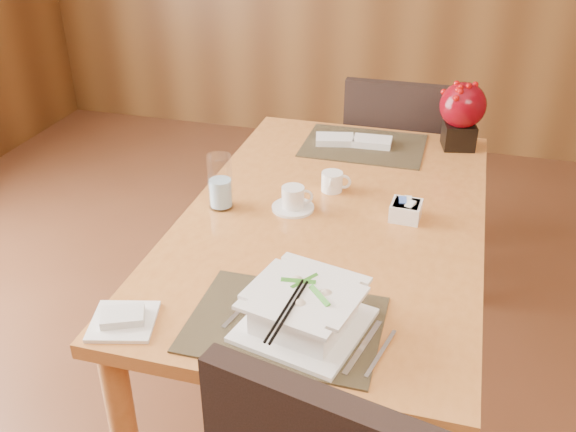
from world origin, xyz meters
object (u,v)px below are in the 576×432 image
(berry_decor, at_px, (462,111))
(dining_table, at_px, (332,241))
(sugar_caddy, at_px, (406,211))
(soup_setting, at_px, (304,311))
(far_chair, at_px, (393,164))
(bread_plate, at_px, (123,321))
(water_glass, at_px, (220,182))
(creamer_jug, at_px, (332,182))
(coffee_cup, at_px, (293,200))

(berry_decor, bearing_deg, dining_table, -118.23)
(sugar_caddy, bearing_deg, dining_table, -170.48)
(soup_setting, xyz_separation_m, far_chair, (0.03, 1.47, -0.28))
(berry_decor, height_order, bread_plate, berry_decor)
(bread_plate, bearing_deg, far_chair, 74.01)
(far_chair, bearing_deg, sugar_caddy, 98.77)
(sugar_caddy, xyz_separation_m, far_chair, (-0.14, 0.89, -0.26))
(soup_setting, height_order, far_chair, far_chair)
(soup_setting, xyz_separation_m, water_glass, (-0.40, 0.51, 0.03))
(creamer_jug, bearing_deg, bread_plate, -117.82)
(creamer_jug, bearing_deg, far_chair, 75.64)
(sugar_caddy, distance_m, bread_plate, 0.90)
(dining_table, bearing_deg, coffee_cup, 179.12)
(creamer_jug, height_order, berry_decor, berry_decor)
(soup_setting, height_order, sugar_caddy, soup_setting)
(soup_setting, relative_size, water_glass, 1.84)
(coffee_cup, relative_size, water_glass, 0.76)
(coffee_cup, bearing_deg, berry_decor, 53.37)
(dining_table, height_order, water_glass, water_glass)
(dining_table, relative_size, creamer_jug, 16.69)
(coffee_cup, bearing_deg, sugar_caddy, 5.63)
(soup_setting, relative_size, coffee_cup, 2.43)
(water_glass, bearing_deg, far_chair, 66.05)
(water_glass, bearing_deg, creamer_jug, 33.19)
(creamer_jug, relative_size, sugar_caddy, 1.01)
(water_glass, bearing_deg, soup_setting, -51.94)
(soup_setting, distance_m, sugar_caddy, 0.61)
(sugar_caddy, distance_m, far_chair, 0.93)
(soup_setting, bearing_deg, far_chair, 102.01)
(soup_setting, xyz_separation_m, bread_plate, (-0.42, -0.09, -0.05))
(coffee_cup, height_order, berry_decor, berry_decor)
(coffee_cup, height_order, far_chair, far_chair)
(water_glass, distance_m, bread_plate, 0.61)
(creamer_jug, bearing_deg, sugar_caddy, -31.08)
(dining_table, xyz_separation_m, soup_setting, (0.05, -0.55, 0.15))
(dining_table, bearing_deg, berry_decor, 61.77)
(sugar_caddy, bearing_deg, soup_setting, -105.92)
(berry_decor, bearing_deg, water_glass, -135.42)
(coffee_cup, bearing_deg, bread_plate, -110.31)
(sugar_caddy, bearing_deg, bread_plate, -130.62)
(bread_plate, height_order, far_chair, far_chair)
(dining_table, height_order, berry_decor, berry_decor)
(coffee_cup, height_order, sugar_caddy, coffee_cup)
(soup_setting, bearing_deg, berry_decor, 89.33)
(dining_table, relative_size, sugar_caddy, 16.80)
(coffee_cup, height_order, water_glass, water_glass)
(dining_table, height_order, creamer_jug, creamer_jug)
(water_glass, height_order, berry_decor, berry_decor)
(berry_decor, xyz_separation_m, far_chair, (-0.26, 0.28, -0.37))
(creamer_jug, height_order, bread_plate, creamer_jug)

